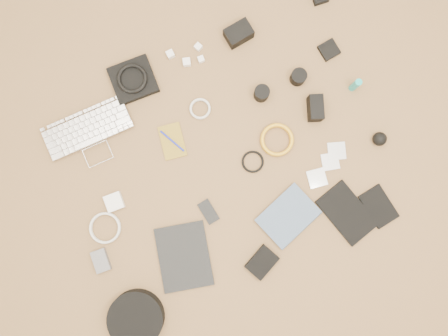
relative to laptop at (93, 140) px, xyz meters
name	(u,v)px	position (x,y,z in m)	size (l,w,h in m)	color
room_shell	(223,101)	(0.45, -0.35, 1.24)	(4.04, 4.04, 2.58)	olive
laptop	(93,140)	(0.00, 0.00, 0.00)	(0.37, 0.26, 0.03)	silver
headphone_pouch	(133,80)	(0.27, 0.15, 0.00)	(0.18, 0.17, 0.03)	black
headphones	(132,79)	(0.27, 0.15, 0.03)	(0.13, 0.13, 0.02)	black
charger_a	(170,54)	(0.46, 0.18, 0.00)	(0.03, 0.03, 0.03)	white
charger_b	(187,62)	(0.51, 0.12, 0.00)	(0.03, 0.03, 0.03)	white
charger_c	(198,47)	(0.58, 0.16, 0.00)	(0.03, 0.03, 0.03)	white
charger_d	(201,59)	(0.57, 0.11, 0.00)	(0.03, 0.03, 0.02)	white
dslr_camera	(239,34)	(0.76, 0.13, 0.02)	(0.11, 0.08, 0.06)	black
notebook_olive	(172,141)	(0.30, -0.16, -0.01)	(0.10, 0.15, 0.01)	olive
pen_blue	(172,141)	(0.30, -0.16, 0.00)	(0.01, 0.01, 0.13)	#151FB0
cable_white_a	(200,109)	(0.47, -0.09, -0.01)	(0.09, 0.09, 0.01)	silver
lens_a	(262,93)	(0.73, -0.15, 0.02)	(0.06, 0.06, 0.07)	black
lens_b	(298,77)	(0.90, -0.15, 0.02)	(0.07, 0.07, 0.06)	black
card_reader	(329,50)	(1.08, -0.10, -0.01)	(0.07, 0.07, 0.02)	black
power_brick	(114,202)	(-0.03, -0.28, 0.00)	(0.07, 0.07, 0.03)	white
cable_white_b	(105,228)	(-0.11, -0.36, -0.01)	(0.13, 0.13, 0.01)	silver
cable_black	(253,162)	(0.57, -0.39, -0.01)	(0.09, 0.09, 0.01)	black
cable_yellow	(277,140)	(0.70, -0.35, -0.01)	(0.14, 0.14, 0.02)	gold
flash	(315,108)	(0.90, -0.31, 0.02)	(0.06, 0.10, 0.08)	black
lens_cleaner	(355,85)	(1.10, -0.30, 0.04)	(0.03, 0.03, 0.10)	teal
battery_charger	(101,261)	(-0.19, -0.47, 0.00)	(0.06, 0.09, 0.03)	#5E5E63
tablet	(184,257)	(0.13, -0.62, -0.01)	(0.21, 0.27, 0.01)	black
phone	(208,212)	(0.30, -0.49, -0.01)	(0.05, 0.10, 0.01)	black
filter_case_left	(317,178)	(0.78, -0.57, -0.01)	(0.08, 0.08, 0.01)	silver
filter_case_mid	(330,162)	(0.86, -0.54, -0.01)	(0.07, 0.07, 0.01)	silver
filter_case_right	(337,151)	(0.91, -0.51, -0.01)	(0.07, 0.07, 0.01)	silver
air_blower	(380,139)	(1.09, -0.54, 0.01)	(0.06, 0.06, 0.06)	black
headphone_case	(136,318)	(-0.15, -0.75, 0.02)	(0.23, 0.23, 0.06)	black
drive_case	(262,262)	(0.41, -0.78, 0.00)	(0.12, 0.09, 0.03)	black
paperback	(302,231)	(0.62, -0.74, 0.00)	(0.17, 0.23, 0.02)	#445773
notebook_black_a	(347,213)	(0.82, -0.76, -0.01)	(0.15, 0.24, 0.02)	black
notebook_black_b	(379,206)	(0.96, -0.80, -0.01)	(0.11, 0.16, 0.01)	black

